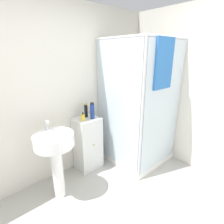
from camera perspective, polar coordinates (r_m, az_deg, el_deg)
name	(u,v)px	position (r m, az deg, el deg)	size (l,w,h in m)	color
wall_back	(56,95)	(2.60, -17.89, 5.25)	(6.40, 0.06, 2.50)	silver
shower_enclosure	(138,132)	(3.02, 8.42, -6.43)	(0.97, 1.00, 2.03)	white
vanity_cabinet	(88,143)	(2.89, -7.93, -10.08)	(0.38, 0.35, 0.86)	silver
sink	(55,150)	(2.30, -18.07, -11.70)	(0.48, 0.48, 1.03)	white
soap_dispenser	(83,117)	(2.61, -9.48, -1.71)	(0.06, 0.06, 0.13)	yellow
shampoo_bottle_tall_black	(86,110)	(2.74, -8.50, 0.55)	(0.05, 0.05, 0.22)	black
shampoo_bottle_blue	(92,111)	(2.65, -6.46, 0.32)	(0.07, 0.07, 0.25)	navy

